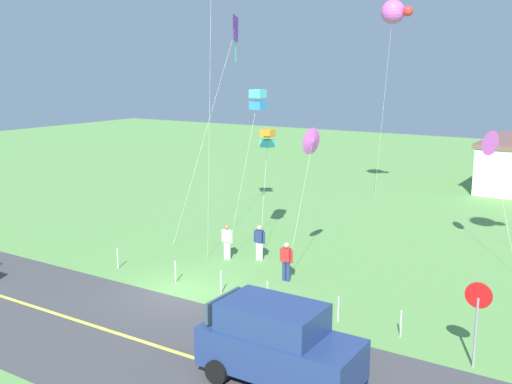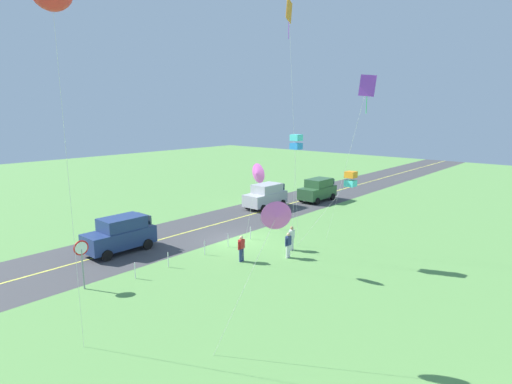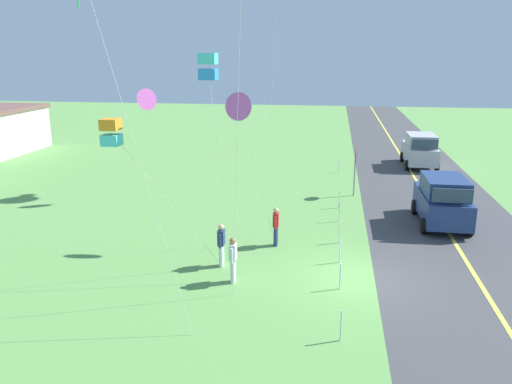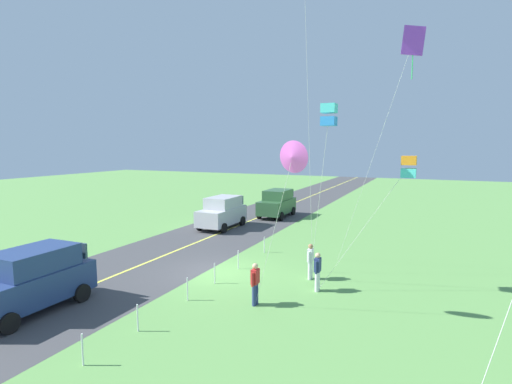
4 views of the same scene
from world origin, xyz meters
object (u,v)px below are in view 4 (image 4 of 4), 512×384
at_px(car_suv_foreground, 31,280).
at_px(kite_yellow_high, 329,115).
at_px(car_parked_west_near, 222,212).
at_px(kite_blue_mid, 409,167).
at_px(person_adult_near, 255,283).
at_px(kite_purple_back, 412,46).
at_px(person_adult_companion, 318,270).
at_px(car_parked_west_far, 277,203).
at_px(person_child_watcher, 310,260).
at_px(kite_red_low, 293,157).

relative_size(car_suv_foreground, kite_yellow_high, 0.58).
xyz_separation_m(car_parked_west_near, kite_blue_mid, (7.91, 12.89, 3.91)).
xyz_separation_m(person_adult_near, kite_purple_back, (-5.69, 4.74, 9.25)).
bearing_deg(kite_blue_mid, person_adult_companion, -64.43).
bearing_deg(kite_purple_back, kite_yellow_high, -41.84).
relative_size(person_adult_companion, kite_blue_mid, 0.29).
bearing_deg(kite_purple_back, kite_blue_mid, 5.95).
distance_m(car_parked_west_near, person_adult_near, 14.24).
xyz_separation_m(car_parked_west_near, kite_purple_back, (6.11, 12.70, 8.96)).
xyz_separation_m(car_suv_foreground, kite_yellow_high, (-6.39, 9.09, 5.94)).
distance_m(car_parked_west_far, person_adult_companion, 17.10).
height_order(person_child_watcher, kite_yellow_high, kite_yellow_high).
distance_m(car_parked_west_far, kite_purple_back, 18.37).
relative_size(car_parked_west_near, kite_blue_mid, 0.80).
distance_m(person_adult_companion, kite_blue_mid, 5.50).
xyz_separation_m(person_adult_near, person_child_watcher, (-3.64, 1.04, 0.00)).
relative_size(person_child_watcher, kite_purple_back, 0.15).
distance_m(car_parked_west_near, person_child_watcher, 12.15).
bearing_deg(person_adult_near, kite_red_low, -12.04).
height_order(person_child_watcher, kite_purple_back, kite_purple_back).
xyz_separation_m(person_adult_near, person_adult_companion, (-2.36, 1.72, 0.00)).
xyz_separation_m(car_parked_west_near, kite_red_low, (12.11, 9.48, 4.37)).
bearing_deg(kite_yellow_high, person_adult_near, -37.19).
distance_m(person_child_watcher, kite_purple_back, 10.17).
height_order(person_adult_near, kite_purple_back, kite_purple_back).
bearing_deg(person_adult_near, car_suv_foreground, -152.57).
distance_m(person_adult_near, person_child_watcher, 3.79).
bearing_deg(person_adult_near, person_adult_companion, 53.38).
bearing_deg(person_child_watcher, person_adult_near, -169.90).
relative_size(car_suv_foreground, kite_red_low, 0.72).
height_order(car_suv_foreground, car_parked_west_near, same).
bearing_deg(kite_blue_mid, car_parked_west_near, -121.54).
distance_m(person_adult_companion, person_child_watcher, 1.46).
height_order(person_adult_near, kite_blue_mid, kite_blue_mid).
bearing_deg(car_parked_west_far, car_suv_foreground, -3.02).
relative_size(car_suv_foreground, person_adult_companion, 2.75).
distance_m(kite_yellow_high, kite_purple_back, 5.11).
relative_size(car_suv_foreground, person_adult_near, 2.75).
relative_size(car_parked_west_far, person_adult_near, 2.75).
height_order(car_parked_west_near, person_child_watcher, car_parked_west_near).
xyz_separation_m(person_child_watcher, kite_yellow_high, (1.02, 0.95, 6.23)).
height_order(car_suv_foreground, kite_red_low, kite_red_low).
relative_size(car_suv_foreground, car_parked_west_near, 1.00).
xyz_separation_m(car_suv_foreground, person_adult_companion, (-6.12, 8.82, -0.29)).
height_order(car_suv_foreground, person_child_watcher, car_suv_foreground).
relative_size(kite_blue_mid, kite_purple_back, 0.50).
relative_size(car_parked_west_far, kite_blue_mid, 0.80).
xyz_separation_m(car_parked_west_near, person_child_watcher, (8.15, 9.00, -0.29)).
bearing_deg(person_adult_companion, person_adult_near, 150.06).
distance_m(car_parked_west_near, kite_blue_mid, 15.62).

